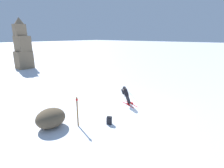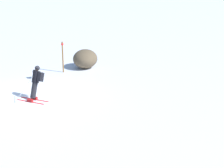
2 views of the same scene
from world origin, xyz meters
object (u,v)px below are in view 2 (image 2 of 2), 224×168
Objects in this scene: spare_backpack at (36,74)px; exposed_boulder_0 at (85,59)px; trail_marker at (63,56)px; skier at (36,81)px.

spare_backpack is 3.51m from exposed_boulder_0.
spare_backpack is 2.05m from trail_marker.
skier is 4.59m from trail_marker.
skier is at bearing -96.21° from spare_backpack.
skier is at bearing -4.26° from trail_marker.
trail_marker is (-1.39, 1.29, 0.78)m from spare_backpack.
exposed_boulder_0 reaches higher than spare_backpack.
spare_backpack is at bearing -44.75° from exposed_boulder_0.
skier reaches higher than spare_backpack.
trail_marker is at bearing -164.53° from skier.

